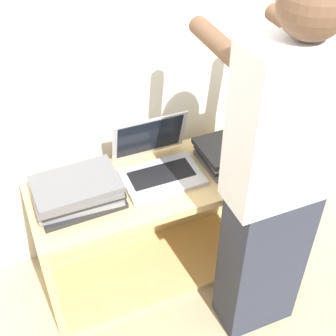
% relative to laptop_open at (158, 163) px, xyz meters
% --- Properties ---
extents(ground_plane, '(12.00, 12.00, 0.00)m').
position_rel_laptop_open_xyz_m(ground_plane, '(0.00, -0.28, -0.68)').
color(ground_plane, tan).
extents(wall_back, '(8.00, 0.05, 2.40)m').
position_rel_laptop_open_xyz_m(wall_back, '(0.00, 0.29, 0.52)').
color(wall_back, silver).
rests_on(wall_back, ground_plane).
extents(cart, '(1.23, 0.47, 0.63)m').
position_rel_laptop_open_xyz_m(cart, '(0.00, 0.01, -0.36)').
color(cart, tan).
rests_on(cart, ground_plane).
extents(laptop_open, '(0.36, 0.32, 0.25)m').
position_rel_laptop_open_xyz_m(laptop_open, '(0.00, 0.00, 0.00)').
color(laptop_open, '#B7B7BC').
rests_on(laptop_open, cart).
extents(laptop_stack_left, '(0.38, 0.27, 0.12)m').
position_rel_laptop_open_xyz_m(laptop_stack_left, '(-0.39, -0.05, 0.01)').
color(laptop_stack_left, '#232326').
rests_on(laptop_stack_left, cart).
extents(laptop_stack_right, '(0.38, 0.26, 0.10)m').
position_rel_laptop_open_xyz_m(laptop_stack_right, '(0.39, -0.05, -0.00)').
color(laptop_stack_right, slate).
rests_on(laptop_stack_right, cart).
extents(person, '(0.40, 0.53, 1.67)m').
position_rel_laptop_open_xyz_m(person, '(0.30, -0.49, 0.16)').
color(person, '#2D3342').
rests_on(person, ground_plane).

